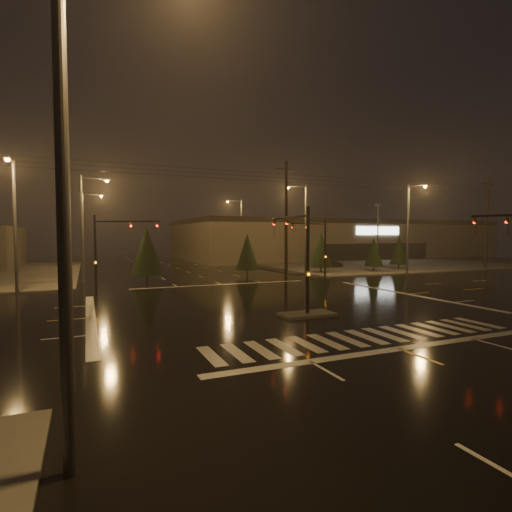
# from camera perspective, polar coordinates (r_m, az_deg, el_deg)

# --- Properties ---
(ground) EXTENTS (140.00, 140.00, 0.00)m
(ground) POSITION_cam_1_polar(r_m,az_deg,el_deg) (25.86, 2.82, -6.87)
(ground) COLOR black
(ground) RESTS_ON ground
(sidewalk_ne) EXTENTS (36.00, 36.00, 0.12)m
(sidewalk_ne) POSITION_cam_1_polar(r_m,az_deg,el_deg) (67.16, 14.75, -0.83)
(sidewalk_ne) COLOR #474540
(sidewalk_ne) RESTS_ON ground
(median_island) EXTENTS (3.00, 1.60, 0.15)m
(median_island) POSITION_cam_1_polar(r_m,az_deg,el_deg) (22.37, 7.35, -8.25)
(median_island) COLOR #474540
(median_island) RESTS_ON ground
(crosswalk) EXTENTS (15.00, 2.60, 0.01)m
(crosswalk) POSITION_cam_1_polar(r_m,az_deg,el_deg) (18.36, 15.42, -11.05)
(crosswalk) COLOR beige
(crosswalk) RESTS_ON ground
(stop_bar_near) EXTENTS (16.00, 0.50, 0.01)m
(stop_bar_near) POSITION_cam_1_polar(r_m,az_deg,el_deg) (16.90, 19.75, -12.36)
(stop_bar_near) COLOR beige
(stop_bar_near) RESTS_ON ground
(stop_bar_far) EXTENTS (16.00, 0.50, 0.01)m
(stop_bar_far) POSITION_cam_1_polar(r_m,az_deg,el_deg) (35.97, -4.87, -4.08)
(stop_bar_far) COLOR beige
(stop_bar_far) RESTS_ON ground
(parking_lot) EXTENTS (50.00, 24.00, 0.08)m
(parking_lot) POSITION_cam_1_polar(r_m,az_deg,el_deg) (68.85, 19.07, -0.82)
(parking_lot) COLOR black
(parking_lot) RESTS_ON ground
(retail_building) EXTENTS (60.20, 28.30, 7.20)m
(retail_building) POSITION_cam_1_polar(r_m,az_deg,el_deg) (82.92, 10.74, 2.54)
(retail_building) COLOR brown
(retail_building) RESTS_ON ground
(signal_mast_median) EXTENTS (0.25, 4.59, 6.00)m
(signal_mast_median) POSITION_cam_1_polar(r_m,az_deg,el_deg) (22.76, 6.23, 1.27)
(signal_mast_median) COLOR black
(signal_mast_median) RESTS_ON ground
(signal_mast_ne) EXTENTS (4.84, 1.86, 6.00)m
(signal_mast_ne) POSITION_cam_1_polar(r_m,az_deg,el_deg) (38.97, 8.91, 2.03)
(signal_mast_ne) COLOR black
(signal_mast_ne) RESTS_ON ground
(signal_mast_nw) EXTENTS (4.84, 1.86, 6.00)m
(signal_mast_nw) POSITION_cam_1_polar(r_m,az_deg,el_deg) (33.09, -20.25, 1.71)
(signal_mast_nw) COLOR black
(signal_mast_nw) RESTS_ON ground
(streetlight_0) EXTENTS (2.77, 0.32, 10.00)m
(streetlight_0) POSITION_cam_1_polar(r_m,az_deg,el_deg) (8.03, -23.66, 12.59)
(streetlight_0) COLOR #38383A
(streetlight_0) RESTS_ON ground
(streetlight_1) EXTENTS (2.77, 0.32, 10.00)m
(streetlight_1) POSITION_cam_1_polar(r_m,az_deg,el_deg) (40.93, -23.21, 4.68)
(streetlight_1) COLOR #38383A
(streetlight_1) RESTS_ON ground
(streetlight_2) EXTENTS (2.77, 0.32, 10.00)m
(streetlight_2) POSITION_cam_1_polar(r_m,az_deg,el_deg) (56.93, -23.18, 4.14)
(streetlight_2) COLOR #38383A
(streetlight_2) RESTS_ON ground
(streetlight_3) EXTENTS (2.77, 0.32, 10.00)m
(streetlight_3) POSITION_cam_1_polar(r_m,az_deg,el_deg) (44.88, 6.78, 4.73)
(streetlight_3) COLOR #38383A
(streetlight_3) RESTS_ON ground
(streetlight_4) EXTENTS (2.77, 0.32, 10.00)m
(streetlight_4) POSITION_cam_1_polar(r_m,az_deg,el_deg) (63.01, -2.33, 4.25)
(streetlight_4) COLOR #38383A
(streetlight_4) RESTS_ON ground
(streetlight_5) EXTENTS (0.32, 2.77, 10.00)m
(streetlight_5) POSITION_cam_1_polar(r_m,az_deg,el_deg) (34.47, -31.29, 4.85)
(streetlight_5) COLOR #38383A
(streetlight_5) RESTS_ON ground
(streetlight_6) EXTENTS (0.32, 2.77, 10.00)m
(streetlight_6) POSITION_cam_1_polar(r_m,az_deg,el_deg) (47.57, 21.16, 4.45)
(streetlight_6) COLOR #38383A
(streetlight_6) RESTS_ON ground
(utility_pole_1) EXTENTS (2.20, 0.32, 12.00)m
(utility_pole_1) POSITION_cam_1_polar(r_m,az_deg,el_deg) (41.61, 4.34, 5.33)
(utility_pole_1) COLOR black
(utility_pole_1) RESTS_ON ground
(utility_pole_2) EXTENTS (2.20, 0.32, 12.00)m
(utility_pole_2) POSITION_cam_1_polar(r_m,az_deg,el_deg) (61.48, 30.08, 4.18)
(utility_pole_2) COLOR black
(utility_pole_2) RESTS_ON ground
(conifer_0) EXTENTS (2.62, 2.62, 4.80)m
(conifer_0) POSITION_cam_1_polar(r_m,az_deg,el_deg) (47.37, 9.28, 0.92)
(conifer_0) COLOR black
(conifer_0) RESTS_ON ground
(conifer_1) EXTENTS (2.21, 2.21, 4.15)m
(conifer_1) POSITION_cam_1_polar(r_m,az_deg,el_deg) (50.08, 16.47, 0.58)
(conifer_1) COLOR black
(conifer_1) RESTS_ON ground
(conifer_2) EXTENTS (2.32, 2.32, 4.32)m
(conifer_2) POSITION_cam_1_polar(r_m,az_deg,el_deg) (54.38, 19.75, 0.80)
(conifer_2) COLOR black
(conifer_2) RESTS_ON ground
(conifer_3) EXTENTS (2.94, 2.94, 5.29)m
(conifer_3) POSITION_cam_1_polar(r_m,az_deg,el_deg) (38.83, -15.33, 0.77)
(conifer_3) COLOR black
(conifer_3) RESTS_ON ground
(conifer_4) EXTENTS (2.52, 2.52, 4.63)m
(conifer_4) POSITION_cam_1_polar(r_m,az_deg,el_deg) (43.07, -1.25, 0.65)
(conifer_4) COLOR black
(conifer_4) RESTS_ON ground
(car_parked) EXTENTS (1.86, 3.89, 1.28)m
(car_parked) POSITION_cam_1_polar(r_m,az_deg,el_deg) (55.95, 10.65, -0.93)
(car_parked) COLOR black
(car_parked) RESTS_ON ground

